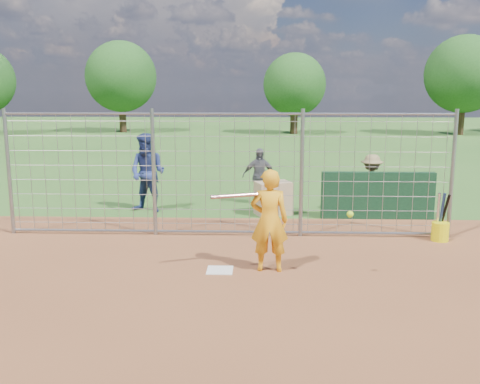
{
  "coord_description": "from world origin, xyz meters",
  "views": [
    {
      "loc": [
        0.64,
        -8.67,
        2.97
      ],
      "look_at": [
        0.3,
        0.8,
        1.15
      ],
      "focal_mm": 40.0,
      "sensor_mm": 36.0,
      "label": 1
    }
  ],
  "objects_px": {
    "bystander_a": "(148,173)",
    "equipment_bin": "(273,198)",
    "bystander_b": "(259,176)",
    "batter": "(269,221)",
    "bucket_with_bats": "(440,229)",
    "bystander_c": "(371,184)"
  },
  "relations": [
    {
      "from": "batter",
      "to": "equipment_bin",
      "type": "bearing_deg",
      "value": -91.05
    },
    {
      "from": "batter",
      "to": "equipment_bin",
      "type": "relative_size",
      "value": 2.14
    },
    {
      "from": "equipment_bin",
      "to": "bucket_with_bats",
      "type": "relative_size",
      "value": 0.82
    },
    {
      "from": "bystander_a",
      "to": "equipment_bin",
      "type": "bearing_deg",
      "value": 14.48
    },
    {
      "from": "bystander_a",
      "to": "equipment_bin",
      "type": "height_order",
      "value": "bystander_a"
    },
    {
      "from": "batter",
      "to": "bucket_with_bats",
      "type": "bearing_deg",
      "value": -149.67
    },
    {
      "from": "bystander_c",
      "to": "bucket_with_bats",
      "type": "relative_size",
      "value": 1.48
    },
    {
      "from": "bystander_a",
      "to": "equipment_bin",
      "type": "distance_m",
      "value": 3.12
    },
    {
      "from": "bystander_b",
      "to": "bucket_with_bats",
      "type": "bearing_deg",
      "value": -43.98
    },
    {
      "from": "bystander_b",
      "to": "bystander_c",
      "type": "height_order",
      "value": "bystander_b"
    },
    {
      "from": "batter",
      "to": "bystander_a",
      "type": "distance_m",
      "value": 5.18
    },
    {
      "from": "bystander_c",
      "to": "equipment_bin",
      "type": "relative_size",
      "value": 1.81
    },
    {
      "from": "batter",
      "to": "bystander_b",
      "type": "bearing_deg",
      "value": -86.84
    },
    {
      "from": "bystander_b",
      "to": "bucket_with_bats",
      "type": "xyz_separation_m",
      "value": [
        3.61,
        -3.35,
        -0.5
      ]
    },
    {
      "from": "bystander_a",
      "to": "bystander_b",
      "type": "bearing_deg",
      "value": 37.87
    },
    {
      "from": "bystander_c",
      "to": "equipment_bin",
      "type": "height_order",
      "value": "bystander_c"
    },
    {
      "from": "bystander_b",
      "to": "bystander_c",
      "type": "relative_size",
      "value": 1.03
    },
    {
      "from": "equipment_bin",
      "to": "bystander_b",
      "type": "bearing_deg",
      "value": 85.92
    },
    {
      "from": "bystander_a",
      "to": "bucket_with_bats",
      "type": "height_order",
      "value": "bystander_a"
    },
    {
      "from": "batter",
      "to": "bystander_b",
      "type": "height_order",
      "value": "batter"
    },
    {
      "from": "equipment_bin",
      "to": "bucket_with_bats",
      "type": "distance_m",
      "value": 3.93
    },
    {
      "from": "batter",
      "to": "bucket_with_bats",
      "type": "height_order",
      "value": "batter"
    }
  ]
}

